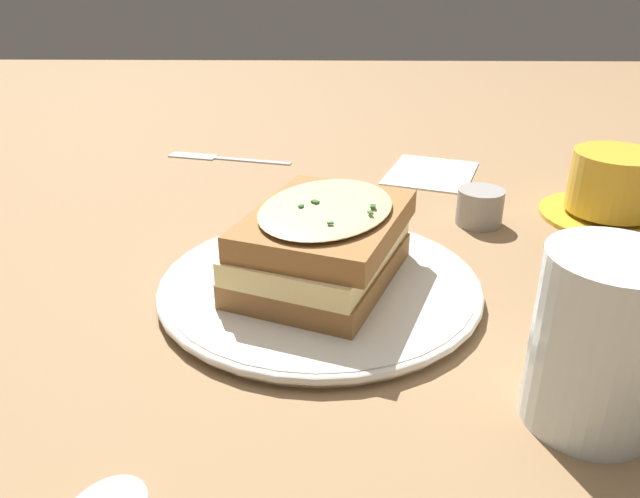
{
  "coord_description": "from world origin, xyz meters",
  "views": [
    {
      "loc": [
        -0.44,
        -0.02,
        0.25
      ],
      "look_at": [
        0.01,
        -0.01,
        0.04
      ],
      "focal_mm": 35.0,
      "sensor_mm": 36.0,
      "label": 1
    }
  ],
  "objects_px": {
    "teacup_with_saucer": "(614,189)",
    "sandwich": "(322,243)",
    "water_glass": "(600,341)",
    "condiment_pot": "(480,207)",
    "dinner_plate": "(320,285)",
    "fork": "(215,157)",
    "napkin": "(431,172)"
  },
  "relations": [
    {
      "from": "teacup_with_saucer",
      "to": "condiment_pot",
      "type": "relative_size",
      "value": 3.13
    },
    {
      "from": "water_glass",
      "to": "fork",
      "type": "relative_size",
      "value": 0.64
    },
    {
      "from": "fork",
      "to": "napkin",
      "type": "relative_size",
      "value": 1.37
    },
    {
      "from": "sandwich",
      "to": "condiment_pot",
      "type": "height_order",
      "value": "sandwich"
    },
    {
      "from": "teacup_with_saucer",
      "to": "condiment_pot",
      "type": "height_order",
      "value": "teacup_with_saucer"
    },
    {
      "from": "teacup_with_saucer",
      "to": "napkin",
      "type": "bearing_deg",
      "value": 127.97
    },
    {
      "from": "water_glass",
      "to": "condiment_pot",
      "type": "xyz_separation_m",
      "value": [
        0.29,
        0.0,
        -0.04
      ]
    },
    {
      "from": "dinner_plate",
      "to": "condiment_pot",
      "type": "height_order",
      "value": "condiment_pot"
    },
    {
      "from": "dinner_plate",
      "to": "teacup_with_saucer",
      "type": "distance_m",
      "value": 0.34
    },
    {
      "from": "teacup_with_saucer",
      "to": "sandwich",
      "type": "bearing_deg",
      "value": -163.23
    },
    {
      "from": "water_glass",
      "to": "fork",
      "type": "distance_m",
      "value": 0.6
    },
    {
      "from": "fork",
      "to": "condiment_pot",
      "type": "bearing_deg",
      "value": -111.46
    },
    {
      "from": "teacup_with_saucer",
      "to": "condiment_pot",
      "type": "distance_m",
      "value": 0.14
    },
    {
      "from": "water_glass",
      "to": "napkin",
      "type": "distance_m",
      "value": 0.45
    },
    {
      "from": "teacup_with_saucer",
      "to": "water_glass",
      "type": "distance_m",
      "value": 0.34
    },
    {
      "from": "dinner_plate",
      "to": "condiment_pot",
      "type": "bearing_deg",
      "value": -47.58
    },
    {
      "from": "dinner_plate",
      "to": "napkin",
      "type": "bearing_deg",
      "value": -23.88
    },
    {
      "from": "teacup_with_saucer",
      "to": "fork",
      "type": "distance_m",
      "value": 0.49
    },
    {
      "from": "napkin",
      "to": "sandwich",
      "type": "bearing_deg",
      "value": 156.4
    },
    {
      "from": "fork",
      "to": "dinner_plate",
      "type": "bearing_deg",
      "value": -144.11
    },
    {
      "from": "sandwich",
      "to": "condiment_pot",
      "type": "distance_m",
      "value": 0.22
    },
    {
      "from": "teacup_with_saucer",
      "to": "fork",
      "type": "bearing_deg",
      "value": 144.03
    },
    {
      "from": "dinner_plate",
      "to": "sandwich",
      "type": "relative_size",
      "value": 1.48
    },
    {
      "from": "sandwich",
      "to": "napkin",
      "type": "height_order",
      "value": "sandwich"
    },
    {
      "from": "dinner_plate",
      "to": "sandwich",
      "type": "height_order",
      "value": "sandwich"
    },
    {
      "from": "fork",
      "to": "condiment_pot",
      "type": "xyz_separation_m",
      "value": [
        -0.22,
        -0.31,
        0.02
      ]
    },
    {
      "from": "water_glass",
      "to": "napkin",
      "type": "relative_size",
      "value": 0.87
    },
    {
      "from": "dinner_plate",
      "to": "napkin",
      "type": "relative_size",
      "value": 2.11
    },
    {
      "from": "dinner_plate",
      "to": "napkin",
      "type": "distance_m",
      "value": 0.33
    },
    {
      "from": "water_glass",
      "to": "condiment_pot",
      "type": "distance_m",
      "value": 0.3
    },
    {
      "from": "teacup_with_saucer",
      "to": "dinner_plate",
      "type": "bearing_deg",
      "value": -163.34
    },
    {
      "from": "fork",
      "to": "condiment_pot",
      "type": "distance_m",
      "value": 0.38
    }
  ]
}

